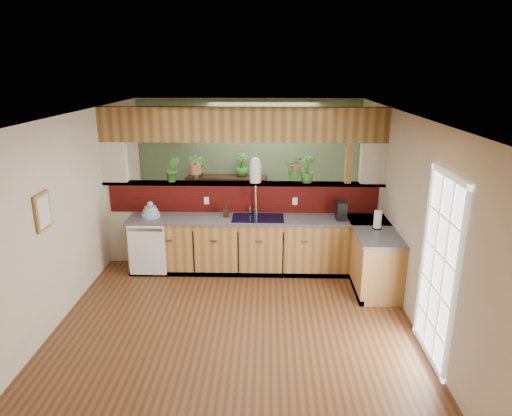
{
  "coord_description": "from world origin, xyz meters",
  "views": [
    {
      "loc": [
        0.4,
        -5.9,
        3.19
      ],
      "look_at": [
        0.23,
        0.7,
        1.15
      ],
      "focal_mm": 32.0,
      "sensor_mm": 36.0,
      "label": 1
    }
  ],
  "objects_px": {
    "dish_stack": "(151,212)",
    "paper_towel": "(378,220)",
    "faucet": "(256,199)",
    "glass_jar": "(255,170)",
    "soap_dispenser": "(226,211)",
    "shelving_console": "(227,202)",
    "coffee_maker": "(341,211)"
  },
  "relations": [
    {
      "from": "faucet",
      "to": "paper_towel",
      "type": "height_order",
      "value": "faucet"
    },
    {
      "from": "dish_stack",
      "to": "paper_towel",
      "type": "height_order",
      "value": "paper_towel"
    },
    {
      "from": "faucet",
      "to": "soap_dispenser",
      "type": "height_order",
      "value": "faucet"
    },
    {
      "from": "soap_dispenser",
      "to": "paper_towel",
      "type": "distance_m",
      "value": 2.34
    },
    {
      "from": "dish_stack",
      "to": "coffee_maker",
      "type": "bearing_deg",
      "value": -0.48
    },
    {
      "from": "dish_stack",
      "to": "coffee_maker",
      "type": "relative_size",
      "value": 1.04
    },
    {
      "from": "glass_jar",
      "to": "shelving_console",
      "type": "xyz_separation_m",
      "value": [
        -0.65,
        1.9,
        -1.1
      ]
    },
    {
      "from": "coffee_maker",
      "to": "shelving_console",
      "type": "height_order",
      "value": "coffee_maker"
    },
    {
      "from": "soap_dispenser",
      "to": "paper_towel",
      "type": "bearing_deg",
      "value": -12.61
    },
    {
      "from": "paper_towel",
      "to": "shelving_console",
      "type": "distance_m",
      "value": 3.73
    },
    {
      "from": "glass_jar",
      "to": "faucet",
      "type": "bearing_deg",
      "value": -87.59
    },
    {
      "from": "faucet",
      "to": "glass_jar",
      "type": "bearing_deg",
      "value": 92.41
    },
    {
      "from": "glass_jar",
      "to": "shelving_console",
      "type": "height_order",
      "value": "glass_jar"
    },
    {
      "from": "soap_dispenser",
      "to": "shelving_console",
      "type": "height_order",
      "value": "soap_dispenser"
    },
    {
      "from": "soap_dispenser",
      "to": "coffee_maker",
      "type": "height_order",
      "value": "coffee_maker"
    },
    {
      "from": "dish_stack",
      "to": "shelving_console",
      "type": "xyz_separation_m",
      "value": [
        1.02,
        2.27,
        -0.48
      ]
    },
    {
      "from": "shelving_console",
      "to": "dish_stack",
      "type": "bearing_deg",
      "value": -108.94
    },
    {
      "from": "dish_stack",
      "to": "paper_towel",
      "type": "distance_m",
      "value": 3.52
    },
    {
      "from": "dish_stack",
      "to": "paper_towel",
      "type": "xyz_separation_m",
      "value": [
        3.49,
        -0.47,
        0.05
      ]
    },
    {
      "from": "soap_dispenser",
      "to": "shelving_console",
      "type": "relative_size",
      "value": 0.13
    },
    {
      "from": "glass_jar",
      "to": "dish_stack",
      "type": "bearing_deg",
      "value": -167.42
    },
    {
      "from": "soap_dispenser",
      "to": "dish_stack",
      "type": "bearing_deg",
      "value": -177.88
    },
    {
      "from": "paper_towel",
      "to": "glass_jar",
      "type": "height_order",
      "value": "glass_jar"
    },
    {
      "from": "faucet",
      "to": "soap_dispenser",
      "type": "bearing_deg",
      "value": -167.34
    },
    {
      "from": "coffee_maker",
      "to": "shelving_console",
      "type": "bearing_deg",
      "value": 129.39
    },
    {
      "from": "soap_dispenser",
      "to": "coffee_maker",
      "type": "distance_m",
      "value": 1.81
    },
    {
      "from": "dish_stack",
      "to": "coffee_maker",
      "type": "xyz_separation_m",
      "value": [
        3.02,
        -0.03,
        0.05
      ]
    },
    {
      "from": "faucet",
      "to": "shelving_console",
      "type": "distance_m",
      "value": 2.32
    },
    {
      "from": "dish_stack",
      "to": "paper_towel",
      "type": "bearing_deg",
      "value": -7.6
    },
    {
      "from": "paper_towel",
      "to": "soap_dispenser",
      "type": "bearing_deg",
      "value": 167.39
    },
    {
      "from": "dish_stack",
      "to": "soap_dispenser",
      "type": "xyz_separation_m",
      "value": [
        1.21,
        0.04,
        0.02
      ]
    },
    {
      "from": "soap_dispenser",
      "to": "shelving_console",
      "type": "distance_m",
      "value": 2.29
    }
  ]
}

